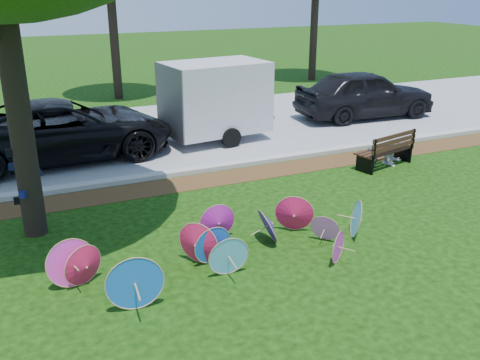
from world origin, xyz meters
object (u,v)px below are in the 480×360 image
object	(u,v)px
dark_pickup	(365,94)
person_left	(372,148)
cargo_trailer	(215,97)
park_bench	(384,149)
parasol_pile	(217,244)
black_van	(64,130)
person_right	(394,141)

from	to	relation	value
dark_pickup	person_left	size ratio (longest dim) A/B	4.78
cargo_trailer	park_bench	bearing A→B (deg)	-59.24
parasol_pile	black_van	bearing A→B (deg)	103.22
dark_pickup	cargo_trailer	size ratio (longest dim) A/B	1.68
cargo_trailer	person_left	world-z (taller)	cargo_trailer
person_left	person_right	size ratio (longest dim) A/B	0.82
black_van	dark_pickup	xyz separation A→B (m)	(10.51, 0.65, 0.03)
black_van	person_right	world-z (taller)	black_van
dark_pickup	park_bench	distance (m)	5.50
dark_pickup	park_bench	xyz separation A→B (m)	(-2.80, -4.72, -0.39)
black_van	park_bench	distance (m)	8.72
dark_pickup	park_bench	size ratio (longest dim) A/B	2.80
park_bench	person_right	xyz separation A→B (m)	(0.35, 0.05, 0.17)
parasol_pile	cargo_trailer	size ratio (longest dim) A/B	2.01
parasol_pile	person_left	distance (m)	6.49
cargo_trailer	person_right	xyz separation A→B (m)	(3.53, -4.11, -0.71)
dark_pickup	person_right	size ratio (longest dim) A/B	3.93
dark_pickup	person_left	world-z (taller)	dark_pickup
dark_pickup	person_right	distance (m)	5.28
dark_pickup	black_van	bearing A→B (deg)	97.30
parasol_pile	person_right	xyz separation A→B (m)	(6.37, 3.16, 0.27)
dark_pickup	person_right	bearing A→B (deg)	156.03
parasol_pile	dark_pickup	size ratio (longest dim) A/B	1.20
dark_pickup	cargo_trailer	xyz separation A→B (m)	(-5.98, -0.56, 0.49)
cargo_trailer	person_right	bearing A→B (deg)	-55.97
parasol_pile	cargo_trailer	distance (m)	7.86
dark_pickup	park_bench	bearing A→B (deg)	153.04
person_right	person_left	bearing A→B (deg)	173.30
parasol_pile	person_left	xyz separation A→B (m)	(5.67, 3.16, 0.15)
parasol_pile	person_right	bearing A→B (deg)	26.40
parasol_pile	black_van	world-z (taller)	black_van
dark_pickup	person_right	xyz separation A→B (m)	(-2.45, -4.67, -0.22)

